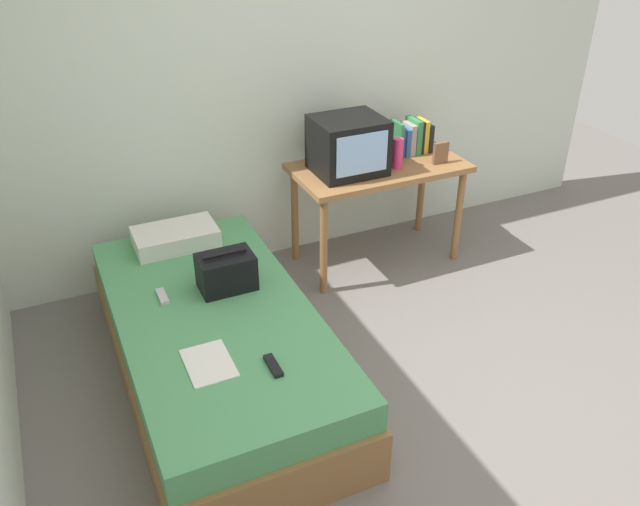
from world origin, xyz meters
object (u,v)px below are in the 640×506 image
at_px(tv, 348,145).
at_px(remote_dark, 273,366).
at_px(water_bottle, 398,153).
at_px(desk, 378,178).
at_px(book_row, 412,137).
at_px(handbag, 226,272).
at_px(magazine, 209,363).
at_px(bed, 218,346).
at_px(remote_silver, 162,296).
at_px(pillow, 176,237).
at_px(picture_frame, 441,153).

xyz_separation_m(tv, remote_dark, (-1.04, -1.31, -0.44)).
bearing_deg(remote_dark, water_bottle, 42.13).
distance_m(desk, tv, 0.36).
relative_size(desk, water_bottle, 5.74).
bearing_deg(book_row, desk, -160.81).
distance_m(water_bottle, handbag, 1.47).
bearing_deg(magazine, bed, 69.97).
bearing_deg(remote_silver, water_bottle, 15.17).
height_order(tv, pillow, tv).
distance_m(bed, handbag, 0.40).
bearing_deg(picture_frame, pillow, 175.94).
height_order(picture_frame, remote_dark, picture_frame).
bearing_deg(pillow, handbag, -76.27).
distance_m(tv, water_bottle, 0.34).
bearing_deg(remote_dark, pillow, 95.67).
bearing_deg(desk, pillow, -179.24).
relative_size(picture_frame, handbag, 0.49).
xyz_separation_m(desk, tv, (-0.24, -0.01, 0.27)).
height_order(handbag, remote_silver, handbag).
bearing_deg(book_row, remote_dark, -138.01).
bearing_deg(picture_frame, bed, -160.43).
bearing_deg(book_row, handbag, -155.95).
bearing_deg(remote_dark, handbag, 89.08).
height_order(remote_dark, remote_silver, same).
distance_m(water_bottle, picture_frame, 0.31).
bearing_deg(picture_frame, tv, 167.61).
height_order(book_row, remote_dark, book_row).
xyz_separation_m(book_row, remote_silver, (-1.93, -0.66, -0.37)).
bearing_deg(picture_frame, book_row, 106.10).
bearing_deg(picture_frame, remote_silver, -168.53).
distance_m(desk, magazine, 1.95).
relative_size(tv, pillow, 0.89).
height_order(tv, book_row, tv).
distance_m(water_bottle, book_row, 0.30).
height_order(bed, desk, desk).
distance_m(tv, remote_silver, 1.54).
xyz_separation_m(bed, remote_silver, (-0.22, 0.23, 0.24)).
xyz_separation_m(bed, water_bottle, (1.48, 0.69, 0.60)).
height_order(book_row, remote_silver, book_row).
bearing_deg(remote_silver, desk, 18.86).
xyz_separation_m(handbag, remote_silver, (-0.35, 0.04, -0.09)).
bearing_deg(remote_dark, tv, 51.71).
distance_m(handbag, remote_dark, 0.73).
height_order(bed, magazine, magazine).
bearing_deg(tv, book_row, 11.93).
distance_m(handbag, magazine, 0.65).
relative_size(book_row, picture_frame, 1.80).
height_order(picture_frame, handbag, picture_frame).
xyz_separation_m(desk, book_row, (0.31, 0.11, 0.20)).
relative_size(tv, book_row, 1.66).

